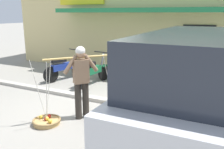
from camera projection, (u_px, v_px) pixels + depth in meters
name	position (u px, v px, depth m)	size (l,w,h in m)	color
ground_plane	(83.00, 109.00, 6.22)	(90.00, 90.00, 0.00)	gray
sidewalk_curb	(97.00, 99.00, 6.81)	(20.00, 0.24, 0.10)	#AEA89C
fruit_vendor	(81.00, 78.00, 5.48)	(1.09, 1.30, 1.70)	#2D2823
fruit_basket_left_side	(47.00, 121.00, 5.38)	(0.62, 0.62, 1.45)	tan
fruit_basket_right_side	(114.00, 109.00, 6.02)	(0.62, 0.62, 1.45)	tan
motorcycle_nearest_shop	(64.00, 68.00, 8.89)	(0.68, 1.77, 1.09)	black
motorcycle_second_in_row	(93.00, 72.00, 8.27)	(0.54, 1.82, 1.09)	black
parked_truck	(202.00, 88.00, 4.23)	(2.20, 4.83, 2.10)	silver
storefront_building	(164.00, 19.00, 11.45)	(13.00, 6.00, 4.20)	#DBC684
wooden_crate	(174.00, 89.00, 7.37)	(0.44, 0.36, 0.32)	olive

